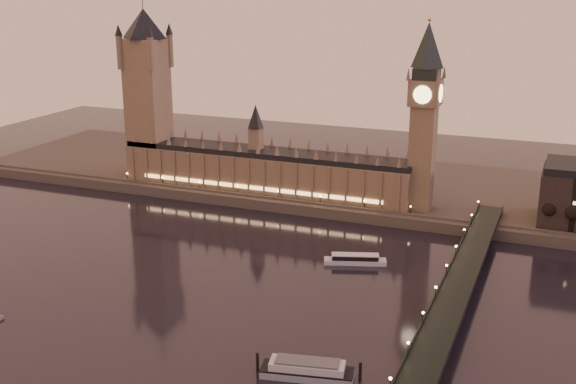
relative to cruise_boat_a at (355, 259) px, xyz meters
The scene contains 10 objects.
ground 59.36m from the cruise_boat_a, 132.61° to the right, with size 700.00×700.00×0.00m, color black.
far_embankment 121.77m from the cruise_boat_a, 94.79° to the left, with size 560.00×130.00×6.00m, color #423D35.
palace_of_westminster 113.19m from the cruise_boat_a, 136.07° to the left, with size 180.00×26.62×52.00m.
victoria_tower 188.93m from the cruise_boat_a, 154.22° to the left, with size 31.68×31.68×118.00m.
big_ben 100.00m from the cruise_boat_a, 79.86° to the left, with size 17.68×17.68×104.00m.
westminster_bridge 67.56m from the cruise_boat_a, 40.32° to the right, with size 13.20×260.00×15.30m.
bare_tree_0 105.57m from the cruise_boat_a, 38.64° to the left, with size 6.54×6.54×13.31m.
bare_tree_1 116.40m from the cruise_boat_a, 34.43° to the left, with size 6.54×6.54×13.31m.
cruise_boat_a is the anchor object (origin of this frame).
moored_barge 103.85m from the cruise_boat_a, 82.17° to the right, with size 35.76×14.95×6.69m.
Camera 1 is at (129.29, -262.78, 131.27)m, focal length 45.00 mm.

